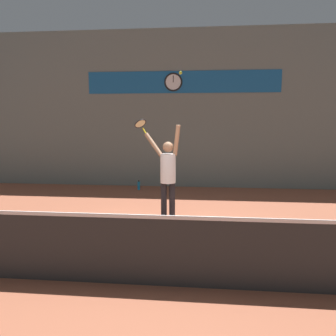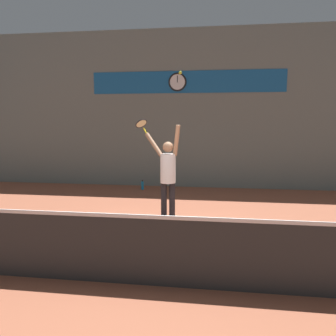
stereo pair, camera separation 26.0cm
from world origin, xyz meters
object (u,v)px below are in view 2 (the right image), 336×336
(scoreboard_clock, at_px, (177,82))
(tennis_racket, at_px, (142,124))
(tennis_player, at_px, (168,171))
(water_bottle, at_px, (142,185))
(tennis_ball, at_px, (180,73))

(scoreboard_clock, height_order, tennis_racket, scoreboard_clock)
(tennis_player, relative_size, water_bottle, 6.88)
(tennis_player, relative_size, tennis_ball, 30.69)
(scoreboard_clock, xyz_separation_m, tennis_racket, (-0.48, -3.10, -1.29))
(scoreboard_clock, height_order, water_bottle, scoreboard_clock)
(scoreboard_clock, relative_size, tennis_racket, 1.57)
(scoreboard_clock, bearing_deg, tennis_player, -87.04)
(tennis_racket, bearing_deg, scoreboard_clock, 81.19)
(water_bottle, bearing_deg, tennis_player, -67.60)
(scoreboard_clock, distance_m, tennis_ball, 3.68)
(tennis_player, bearing_deg, tennis_racket, 146.61)
(tennis_racket, bearing_deg, tennis_ball, -29.99)
(tennis_player, bearing_deg, tennis_ball, -20.67)
(tennis_ball, bearing_deg, scoreboard_clock, 97.14)
(scoreboard_clock, bearing_deg, tennis_ball, -82.86)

